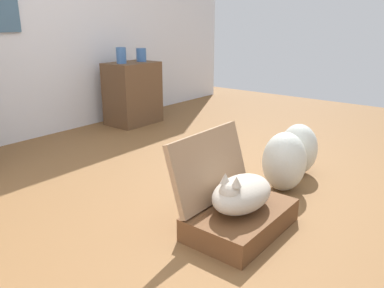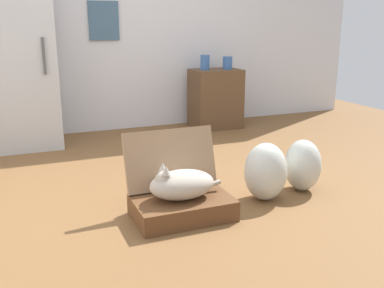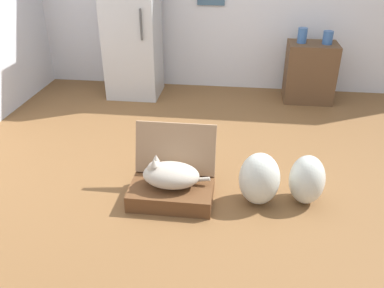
# 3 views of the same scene
# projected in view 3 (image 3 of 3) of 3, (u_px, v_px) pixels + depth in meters

# --- Properties ---
(ground_plane) EXTENTS (7.68, 7.68, 0.00)m
(ground_plane) POSITION_uv_depth(u_px,v_px,m) (208.00, 172.00, 3.55)
(ground_plane) COLOR brown
(ground_plane) RESTS_ON ground
(suitcase_base) EXTENTS (0.65, 0.42, 0.14)m
(suitcase_base) POSITION_uv_depth(u_px,v_px,m) (172.00, 193.00, 3.15)
(suitcase_base) COLOR brown
(suitcase_base) RESTS_ON ground
(suitcase_lid) EXTENTS (0.65, 0.16, 0.41)m
(suitcase_lid) POSITION_uv_depth(u_px,v_px,m) (176.00, 149.00, 3.22)
(suitcase_lid) COLOR #9B7756
(suitcase_lid) RESTS_ON suitcase_base
(cat) EXTENTS (0.52, 0.28, 0.25)m
(cat) POSITION_uv_depth(u_px,v_px,m) (170.00, 175.00, 3.07)
(cat) COLOR #B2A899
(cat) RESTS_ON suitcase_base
(plastic_bag_white) EXTENTS (0.31, 0.31, 0.43)m
(plastic_bag_white) POSITION_uv_depth(u_px,v_px,m) (259.00, 179.00, 3.07)
(plastic_bag_white) COLOR silver
(plastic_bag_white) RESTS_ON ground
(plastic_bag_clear) EXTENTS (0.27, 0.30, 0.40)m
(plastic_bag_clear) POSITION_uv_depth(u_px,v_px,m) (307.00, 180.00, 3.08)
(plastic_bag_clear) COLOR silver
(plastic_bag_clear) RESTS_ON ground
(refrigerator) EXTENTS (0.63, 0.61, 1.73)m
(refrigerator) POSITION_uv_depth(u_px,v_px,m) (132.00, 26.00, 4.83)
(refrigerator) COLOR #B7BABC
(refrigerator) RESTS_ON ground
(side_table) EXTENTS (0.58, 0.42, 0.71)m
(side_table) POSITION_uv_depth(u_px,v_px,m) (310.00, 72.00, 4.88)
(side_table) COLOR brown
(side_table) RESTS_ON ground
(vase_tall) EXTENTS (0.11, 0.11, 0.18)m
(vase_tall) POSITION_uv_depth(u_px,v_px,m) (302.00, 35.00, 4.68)
(vase_tall) COLOR #38609E
(vase_tall) RESTS_ON side_table
(vase_short) EXTENTS (0.11, 0.11, 0.15)m
(vase_short) POSITION_uv_depth(u_px,v_px,m) (328.00, 38.00, 4.64)
(vase_short) COLOR #38609E
(vase_short) RESTS_ON side_table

